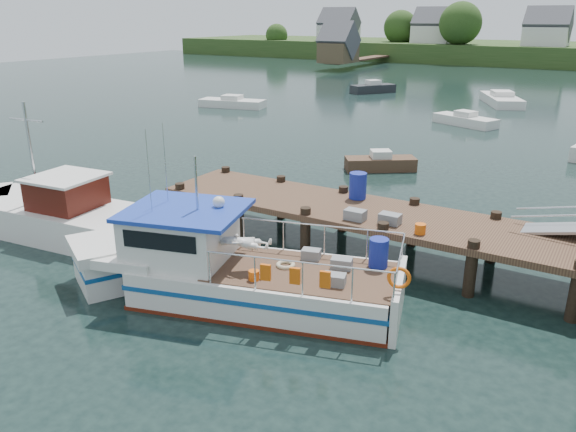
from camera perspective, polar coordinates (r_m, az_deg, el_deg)
The scene contains 9 objects.
ground_plane at distance 18.32m, azimuth 5.13°, elevation -3.03°, with size 160.00×160.00×0.00m, color black.
dock at distance 16.00m, azimuth 26.75°, elevation 0.01°, with size 16.60×3.00×4.78m.
lobster_boat at distance 14.78m, azimuth -6.57°, elevation -5.39°, with size 9.32×4.81×4.51m.
work_boat at distance 20.78m, azimuth -23.02°, elevation 0.29°, with size 8.48×3.31×4.44m.
moored_rowboat at distance 27.53m, azimuth 9.37°, elevation 5.36°, with size 3.39×2.85×0.97m.
moored_a at distance 46.84m, azimuth -5.68°, elevation 11.39°, with size 5.58×2.96×0.98m.
moored_b at distance 40.53m, azimuth 17.55°, elevation 9.29°, with size 4.66×3.11×0.98m.
moored_d at distance 51.42m, azimuth 20.85°, elevation 11.02°, with size 4.81×6.91×1.12m.
moored_e at distance 56.24m, azimuth 8.63°, elevation 12.73°, with size 3.67×4.46×1.21m.
Camera 1 is at (7.36, -15.22, 7.05)m, focal length 35.00 mm.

